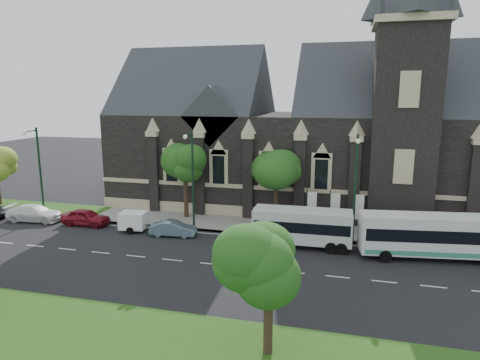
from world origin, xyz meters
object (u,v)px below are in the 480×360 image
(car_far_red, at_px, (86,217))
(tree_park_east, at_px, (273,260))
(car_far_white, at_px, (35,213))
(street_lamp_mid, at_px, (192,175))
(banner_flag_center, at_px, (333,208))
(street_lamp_far, at_px, (38,167))
(tour_coach, at_px, (439,235))
(tree_walk_left, at_px, (188,161))
(banner_flag_left, at_px, (310,207))
(banner_flag_right, at_px, (357,210))
(shuttle_bus, at_px, (302,225))
(street_lamp_near, at_px, (355,183))
(tree_walk_right, at_px, (279,164))
(box_trailer, at_px, (133,220))
(sedan, at_px, (173,228))

(car_far_red, bearing_deg, tree_park_east, -127.45)
(car_far_red, height_order, car_far_white, car_far_white)
(street_lamp_mid, relative_size, banner_flag_center, 2.25)
(street_lamp_far, relative_size, tour_coach, 0.78)
(banner_flag_center, bearing_deg, tree_walk_left, 173.11)
(car_far_white, bearing_deg, banner_flag_center, -89.84)
(banner_flag_left, bearing_deg, banner_flag_right, 0.00)
(tree_walk_left, xyz_separation_m, banner_flag_right, (16.08, -1.70, -3.35))
(tour_coach, bearing_deg, shuttle_bus, 171.07)
(banner_flag_center, distance_m, car_far_red, 22.87)
(street_lamp_near, relative_size, banner_flag_center, 2.25)
(tree_park_east, relative_size, car_far_white, 1.16)
(banner_flag_center, bearing_deg, street_lamp_far, -176.14)
(street_lamp_far, height_order, car_far_red, street_lamp_far)
(shuttle_bus, height_order, car_far_white, shuttle_bus)
(banner_flag_right, relative_size, shuttle_bus, 0.51)
(tour_coach, relative_size, car_far_red, 2.55)
(tree_walk_left, height_order, banner_flag_left, tree_walk_left)
(street_lamp_far, distance_m, car_far_white, 4.48)
(shuttle_bus, bearing_deg, tour_coach, -2.59)
(tree_walk_left, xyz_separation_m, banner_flag_center, (14.08, -1.70, -3.35))
(shuttle_bus, bearing_deg, tree_walk_right, 116.44)
(banner_flag_left, height_order, car_far_white, banner_flag_left)
(banner_flag_right, relative_size, tour_coach, 0.35)
(tree_walk_left, bearing_deg, banner_flag_left, -8.02)
(tree_park_east, xyz_separation_m, tree_walk_right, (-2.96, 20.04, 1.20))
(tree_walk_right, bearing_deg, street_lamp_far, -171.14)
(tree_walk_right, relative_size, tour_coach, 0.67)
(street_lamp_far, distance_m, box_trailer, 11.78)
(street_lamp_far, relative_size, car_far_white, 1.66)
(box_trailer, distance_m, car_far_white, 10.86)
(car_far_white, bearing_deg, street_lamp_near, -93.83)
(street_lamp_near, height_order, shuttle_bus, street_lamp_near)
(street_lamp_mid, height_order, box_trailer, street_lamp_mid)
(banner_flag_left, bearing_deg, tree_walk_left, 171.98)
(street_lamp_near, bearing_deg, banner_flag_left, 152.82)
(tree_walk_right, relative_size, box_trailer, 2.31)
(tour_coach, height_order, sedan, tour_coach)
(street_lamp_mid, relative_size, banner_flag_left, 2.25)
(street_lamp_far, height_order, banner_flag_left, street_lamp_far)
(banner_flag_left, relative_size, banner_flag_right, 1.00)
(street_lamp_mid, bearing_deg, tour_coach, -5.41)
(tree_walk_left, height_order, banner_flag_right, tree_walk_left)
(banner_flag_right, relative_size, sedan, 1.00)
(tree_walk_right, xyz_separation_m, car_far_red, (-17.54, -4.73, -5.04))
(tree_walk_right, relative_size, street_lamp_near, 0.87)
(tree_park_east, height_order, sedan, tree_park_east)
(tree_park_east, xyz_separation_m, street_lamp_near, (3.82, 16.42, 0.49))
(tree_park_east, relative_size, banner_flag_left, 1.57)
(car_far_white, bearing_deg, car_far_red, -95.58)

